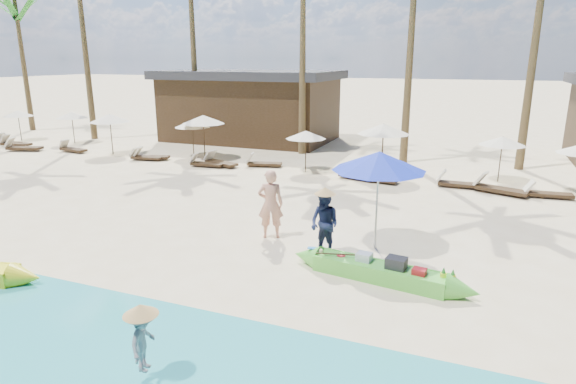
% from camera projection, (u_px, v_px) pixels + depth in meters
% --- Properties ---
extents(ground, '(240.00, 240.00, 0.00)m').
position_uv_depth(ground, '(235.00, 261.00, 12.35)').
color(ground, beige).
rests_on(ground, ground).
extents(wet_sand_strip, '(240.00, 4.50, 0.01)m').
position_uv_depth(wet_sand_strip, '(92.00, 375.00, 7.87)').
color(wet_sand_strip, tan).
rests_on(wet_sand_strip, ground).
extents(green_canoe, '(5.01, 1.09, 0.64)m').
position_uv_depth(green_canoe, '(379.00, 271.00, 11.23)').
color(green_canoe, '#55C83D').
rests_on(green_canoe, ground).
extents(tourist, '(0.86, 0.72, 2.01)m').
position_uv_depth(tourist, '(270.00, 204.00, 13.72)').
color(tourist, tan).
rests_on(tourist, ground).
extents(vendor_green, '(1.04, 0.95, 1.73)m').
position_uv_depth(vendor_green, '(324.00, 224.00, 12.48)').
color(vendor_green, '#161D3D').
rests_on(vendor_green, ground).
extents(vendor_yellow, '(0.54, 0.75, 1.04)m').
position_uv_depth(vendor_yellow, '(143.00, 341.00, 7.60)').
color(vendor_yellow, gray).
rests_on(vendor_yellow, ground).
extents(blue_umbrella, '(2.48, 2.48, 2.67)m').
position_uv_depth(blue_umbrella, '(379.00, 161.00, 12.58)').
color(blue_umbrella, '#99999E').
rests_on(blue_umbrella, ground).
extents(resort_parasol_0, '(1.82, 1.82, 1.88)m').
position_uv_depth(resort_parasol_0, '(18.00, 113.00, 30.09)').
color(resort_parasol_0, '#372516').
rests_on(resort_parasol_0, ground).
extents(lounger_0_right, '(1.84, 0.65, 0.62)m').
position_uv_depth(lounger_0_right, '(7.00, 142.00, 28.83)').
color(lounger_0_right, '#372516').
rests_on(lounger_0_right, ground).
extents(resort_parasol_1, '(1.85, 1.85, 1.91)m').
position_uv_depth(resort_parasol_1, '(72.00, 115.00, 29.04)').
color(resort_parasol_1, '#372516').
rests_on(resort_parasol_1, ground).
extents(lounger_1_left, '(1.91, 0.82, 0.63)m').
position_uv_depth(lounger_1_left, '(14.00, 143.00, 28.32)').
color(lounger_1_left, '#372516').
rests_on(lounger_1_left, ground).
extents(lounger_1_right, '(2.07, 1.21, 0.67)m').
position_uv_depth(lounger_1_right, '(22.00, 147.00, 26.96)').
color(lounger_1_right, '#372516').
rests_on(lounger_1_right, ground).
extents(resort_parasol_2, '(2.10, 2.10, 2.17)m').
position_uv_depth(resort_parasol_2, '(110.00, 118.00, 25.57)').
color(resort_parasol_2, '#372516').
rests_on(resort_parasol_2, ground).
extents(lounger_2_left, '(1.79, 0.73, 0.59)m').
position_uv_depth(lounger_2_left, '(72.00, 149.00, 26.65)').
color(lounger_2_left, '#372516').
rests_on(lounger_2_left, ground).
extents(resort_parasol_3, '(1.85, 1.85, 1.90)m').
position_uv_depth(resort_parasol_3, '(192.00, 124.00, 25.14)').
color(resort_parasol_3, '#372516').
rests_on(resort_parasol_3, ground).
extents(lounger_3_left, '(1.74, 0.78, 0.57)m').
position_uv_depth(lounger_3_left, '(145.00, 157.00, 24.51)').
color(lounger_3_left, '#372516').
rests_on(lounger_3_left, ground).
extents(lounger_3_right, '(1.84, 1.02, 0.60)m').
position_uv_depth(lounger_3_right, '(150.00, 156.00, 24.61)').
color(lounger_3_right, '#372516').
rests_on(lounger_3_right, ground).
extents(resort_parasol_4, '(2.19, 2.19, 2.25)m').
position_uv_depth(resort_parasol_4, '(203.00, 120.00, 24.34)').
color(resort_parasol_4, '#372516').
rests_on(resort_parasol_4, ground).
extents(lounger_4_left, '(1.72, 0.66, 0.57)m').
position_uv_depth(lounger_4_left, '(205.00, 163.00, 23.00)').
color(lounger_4_left, '#372516').
rests_on(lounger_4_left, ground).
extents(lounger_4_right, '(1.94, 1.11, 0.63)m').
position_uv_depth(lounger_4_right, '(219.00, 162.00, 23.22)').
color(lounger_4_right, '#372516').
rests_on(lounger_4_right, ground).
extents(resort_parasol_5, '(1.83, 1.83, 1.89)m').
position_uv_depth(resort_parasol_5, '(306.00, 135.00, 21.63)').
color(resort_parasol_5, '#372516').
rests_on(resort_parasol_5, ground).
extents(lounger_5_left, '(1.79, 0.94, 0.58)m').
position_uv_depth(lounger_5_left, '(262.00, 163.00, 23.03)').
color(lounger_5_left, '#372516').
rests_on(lounger_5_left, ground).
extents(resort_parasol_6, '(2.25, 2.25, 2.32)m').
position_uv_depth(resort_parasol_6, '(384.00, 129.00, 20.69)').
color(resort_parasol_6, '#372516').
rests_on(resort_parasol_6, ground).
extents(lounger_6_left, '(1.77, 0.95, 0.57)m').
position_uv_depth(lounger_6_left, '(355.00, 175.00, 20.64)').
color(lounger_6_left, '#372516').
rests_on(lounger_6_left, ground).
extents(lounger_6_right, '(1.92, 0.86, 0.63)m').
position_uv_depth(lounger_6_right, '(374.00, 177.00, 20.20)').
color(lounger_6_right, '#372516').
rests_on(lounger_6_right, ground).
extents(resort_parasol_7, '(1.86, 1.86, 1.92)m').
position_uv_depth(resort_parasol_7, '(503.00, 141.00, 19.85)').
color(resort_parasol_7, '#372516').
rests_on(resort_parasol_7, ground).
extents(lounger_7_left, '(1.76, 0.56, 0.59)m').
position_uv_depth(lounger_7_left, '(456.00, 183.00, 19.32)').
color(lounger_7_left, '#372516').
rests_on(lounger_7_left, ground).
extents(lounger_7_right, '(2.08, 1.21, 0.68)m').
position_uv_depth(lounger_7_right, '(498.00, 188.00, 18.43)').
color(lounger_7_right, '#372516').
rests_on(lounger_7_right, ground).
extents(lounger_8_left, '(1.74, 0.69, 0.57)m').
position_uv_depth(lounger_8_left, '(546.00, 193.00, 17.88)').
color(lounger_8_left, '#372516').
rests_on(lounger_8_left, ground).
extents(palm_0, '(2.08, 2.08, 9.90)m').
position_uv_depth(palm_0, '(16.00, 11.00, 32.78)').
color(palm_0, brown).
rests_on(palm_0, ground).
extents(pavilion_west, '(10.80, 6.60, 4.30)m').
position_uv_depth(pavilion_west, '(250.00, 105.00, 30.28)').
color(pavilion_west, '#372516').
rests_on(pavilion_west, ground).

